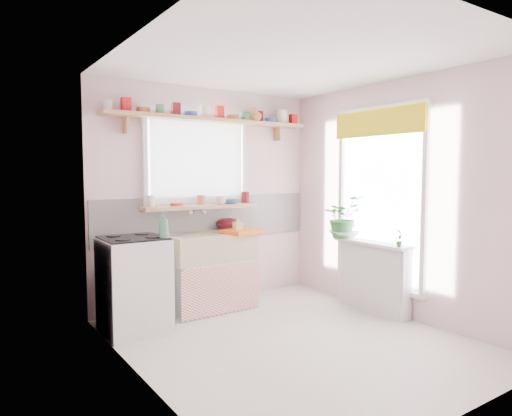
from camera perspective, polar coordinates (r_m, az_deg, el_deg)
room at (r=5.14m, az=4.40°, el=2.70°), size 3.20×3.20×3.20m
sink_unit at (r=5.17m, az=-5.84°, el=-7.80°), size 0.95×0.65×1.11m
cooker at (r=4.57m, az=-15.02°, el=-9.19°), size 0.58×0.58×0.93m
radiator_ledge at (r=5.22m, az=14.47°, el=-8.17°), size 0.22×0.95×0.78m
windowsill at (r=5.23m, az=-6.87°, el=0.19°), size 1.40×0.22×0.04m
pine_shelf at (r=5.31m, az=-5.46°, el=10.85°), size 2.52×0.24×0.04m
shelf_crockery at (r=5.32m, az=-5.46°, el=11.66°), size 2.47×0.11×0.12m
sill_crockery at (r=5.22m, az=-6.88°, el=1.02°), size 1.35×0.11×0.12m
dish_tray at (r=5.10m, az=-1.70°, el=-2.92°), size 0.49×0.40×0.04m
colander at (r=5.45m, az=-3.44°, el=-1.96°), size 0.36×0.36×0.14m
jade_plant at (r=5.33m, az=10.74°, el=-1.09°), size 0.48×0.43×0.49m
fruit_bowl at (r=5.37m, az=10.95°, el=-3.23°), size 0.41×0.41×0.08m
herb_pot at (r=4.82m, az=17.46°, el=-3.52°), size 0.12×0.11×0.20m
soap_bottle_sink at (r=5.04m, az=-2.30°, el=-2.14°), size 0.09×0.09×0.20m
sill_cup at (r=5.28m, az=-4.39°, el=0.98°), size 0.15×0.15×0.10m
sill_bowl at (r=5.36m, az=-3.04°, el=0.81°), size 0.22×0.22×0.05m
shelf_vase at (r=5.55m, az=-0.12°, el=11.64°), size 0.19×0.19×0.16m
cooker_bottle at (r=4.34m, az=-11.47°, el=-2.09°), size 0.12×0.12×0.24m
fruit at (r=5.38m, az=10.96°, el=-2.57°), size 0.20×0.14×0.10m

